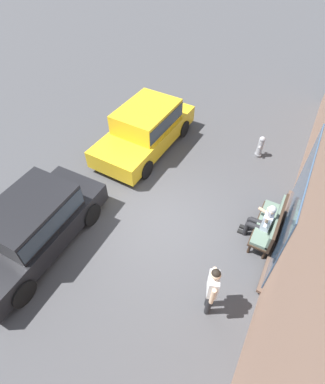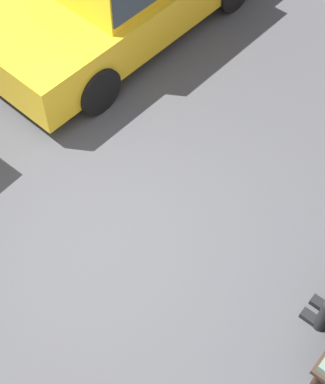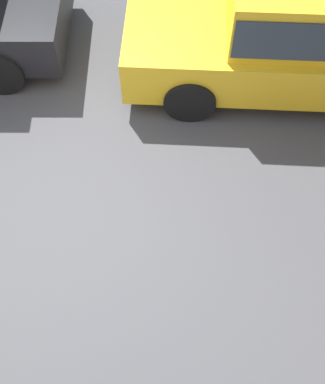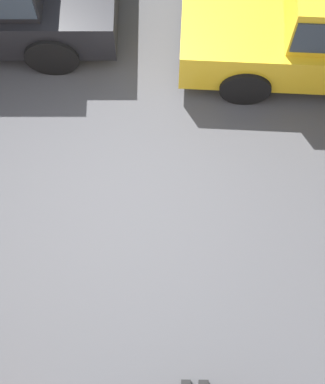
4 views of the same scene
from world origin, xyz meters
name	(u,v)px [view 1 (image 1 of 4)]	position (x,y,z in m)	size (l,w,h in m)	color
ground_plane	(157,220)	(0.00, 0.00, 0.00)	(60.00, 60.00, 0.00)	#424244
building_facade	(312,206)	(-0.01, 3.40, 2.49)	(18.00, 0.51, 5.00)	#93705B
bench	(271,224)	(-0.93, 2.90, 0.54)	(1.66, 0.55, 0.97)	#332319
person_on_phone	(263,221)	(-0.79, 2.68, 0.68)	(0.73, 0.74, 1.31)	black
parked_car_near	(146,127)	(-2.84, -2.00, 0.82)	(4.27, 2.03, 1.52)	gold
parked_car_mid	(32,224)	(2.12, -2.41, 0.82)	(4.14, 1.84, 1.51)	black
pedestrian_standing	(212,288)	(1.70, 2.22, 1.02)	(0.52, 0.31, 1.73)	#232326
fire_hydrant	(260,147)	(-4.17, 1.75, 0.39)	(0.38, 0.26, 0.81)	slate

